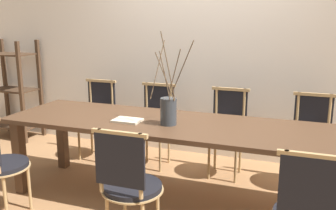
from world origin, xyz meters
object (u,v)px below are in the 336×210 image
dining_table (168,131)px  vase_centerpiece (168,110)px  chair_far_center (227,129)px  book_stack (127,120)px  shelving_rack (13,90)px

dining_table → vase_centerpiece: bearing=-67.0°
chair_far_center → vase_centerpiece: vase_centerpiece is taller
book_stack → chair_far_center: bearing=51.0°
book_stack → shelving_rack: 2.56m
dining_table → book_stack: size_ratio=11.97×
dining_table → shelving_rack: bearing=158.7°
book_stack → shelving_rack: size_ratio=0.18×
dining_table → book_stack: (-0.34, -0.11, 0.10)m
chair_far_center → shelving_rack: 3.02m
dining_table → chair_far_center: size_ratio=3.22×
dining_table → shelving_rack: size_ratio=2.19×
vase_centerpiece → shelving_rack: size_ratio=0.58×
vase_centerpiece → book_stack: 0.39m
chair_far_center → shelving_rack: size_ratio=0.68×
dining_table → book_stack: bearing=-161.6°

